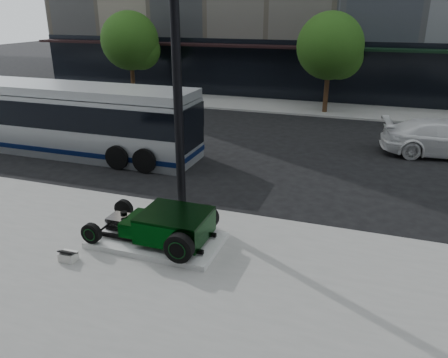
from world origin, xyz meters
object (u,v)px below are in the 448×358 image
(hot_rod, at_px, (168,225))
(white_sedan, at_px, (446,138))
(transit_bus, at_px, (64,118))
(lamppost, at_px, (177,79))

(hot_rod, xyz_separation_m, white_sedan, (7.71, 10.98, 0.06))
(transit_bus, bearing_deg, white_sedan, 16.93)
(hot_rod, bearing_deg, white_sedan, 54.92)
(lamppost, bearing_deg, white_sedan, 47.58)
(transit_bus, xyz_separation_m, white_sedan, (15.67, 4.77, -0.72))
(hot_rod, bearing_deg, transit_bus, 142.04)
(transit_bus, distance_m, white_sedan, 16.40)
(white_sedan, bearing_deg, transit_bus, 99.62)
(transit_bus, bearing_deg, lamppost, -29.53)
(lamppost, height_order, transit_bus, lamppost)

